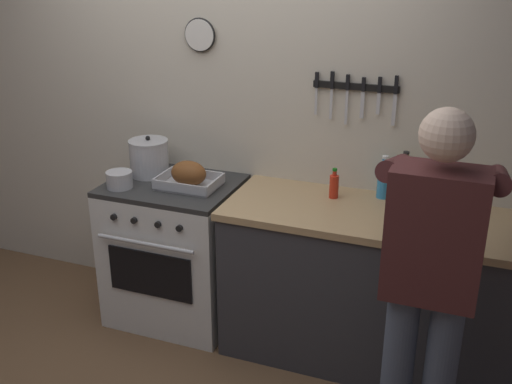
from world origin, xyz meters
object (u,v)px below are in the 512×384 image
object	(u,v)px
bottle_dish_soap	(384,180)
bottle_cooking_oil	(404,180)
saucepan	(119,180)
bottle_hot_sauce	(334,186)
stove	(176,251)
cutting_board	(429,225)
person_cook	(430,274)
bottle_vinegar	(432,190)
stock_pot	(149,158)
roasting_pan	(189,176)

from	to	relation	value
bottle_dish_soap	bottle_cooking_oil	distance (m)	0.11
saucepan	bottle_hot_sauce	size ratio (longest dim) A/B	0.88
stove	cutting_board	size ratio (longest dim) A/B	2.50
person_cook	bottle_vinegar	size ratio (longest dim) A/B	6.98
bottle_dish_soap	bottle_cooking_oil	xyz separation A→B (m)	(0.11, 0.01, 0.02)
stove	bottle_cooking_oil	bearing A→B (deg)	10.25
bottle_dish_soap	bottle_vinegar	xyz separation A→B (m)	(0.27, -0.04, -0.00)
saucepan	stock_pot	bearing A→B (deg)	77.30
bottle_hot_sauce	stove	bearing A→B (deg)	-172.35
roasting_pan	bottle_vinegar	distance (m)	1.37
cutting_board	bottle_vinegar	size ratio (longest dim) A/B	1.51
stove	bottle_hot_sauce	size ratio (longest dim) A/B	5.20
stock_pot	bottle_cooking_oil	world-z (taller)	bottle_cooking_oil
bottle_hot_sauce	stock_pot	bearing A→B (deg)	-177.77
bottle_cooking_oil	bottle_hot_sauce	world-z (taller)	bottle_cooking_oil
stove	bottle_dish_soap	size ratio (longest dim) A/B	3.69
person_cook	bottle_vinegar	bearing A→B (deg)	3.94
stock_pot	bottle_vinegar	xyz separation A→B (m)	(1.67, 0.11, -0.01)
roasting_pan	saucepan	world-z (taller)	roasting_pan
cutting_board	bottle_dish_soap	xyz separation A→B (m)	(-0.29, 0.31, 0.09)
roasting_pan	bottle_vinegar	world-z (taller)	bottle_vinegar
bottle_cooking_oil	bottle_vinegar	bearing A→B (deg)	-17.32
bottle_dish_soap	stock_pot	bearing A→B (deg)	-174.09
roasting_pan	bottle_dish_soap	distance (m)	1.11
person_cook	bottle_cooking_oil	size ratio (longest dim) A/B	5.94
bottle_hot_sauce	cutting_board	bearing A→B (deg)	-21.08
stove	roasting_pan	distance (m)	0.53
stock_pot	saucepan	distance (m)	0.26
bottle_hot_sauce	bottle_dish_soap	bearing A→B (deg)	21.45
stove	person_cook	distance (m)	1.77
person_cook	roasting_pan	size ratio (longest dim) A/B	4.72
bottle_vinegar	bottle_cooking_oil	bearing A→B (deg)	162.68
bottle_cooking_oil	stock_pot	bearing A→B (deg)	-174.15
person_cook	roasting_pan	bearing A→B (deg)	63.83
roasting_pan	cutting_board	size ratio (longest dim) A/B	0.98
saucepan	bottle_cooking_oil	distance (m)	1.62
stock_pot	cutting_board	xyz separation A→B (m)	(1.69, -0.17, -0.10)
roasting_pan	cutting_board	bearing A→B (deg)	-2.82
saucepan	bottle_vinegar	xyz separation A→B (m)	(1.73, 0.36, 0.05)
person_cook	bottle_dish_soap	bearing A→B (deg)	19.72
cutting_board	bottle_hot_sauce	size ratio (longest dim) A/B	2.08
cutting_board	bottle_dish_soap	size ratio (longest dim) A/B	1.47
saucepan	bottle_vinegar	bearing A→B (deg)	11.65
bottle_hot_sauce	bottle_cooking_oil	bearing A→B (deg)	16.82
bottle_vinegar	cutting_board	bearing A→B (deg)	-84.83
bottle_vinegar	bottle_cooking_oil	world-z (taller)	bottle_cooking_oil
stock_pot	stove	bearing A→B (deg)	-23.13
person_cook	bottle_dish_soap	xyz separation A→B (m)	(-0.35, 0.89, 0.05)
person_cook	bottle_hot_sauce	world-z (taller)	person_cook
person_cook	stove	bearing A→B (deg)	65.07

